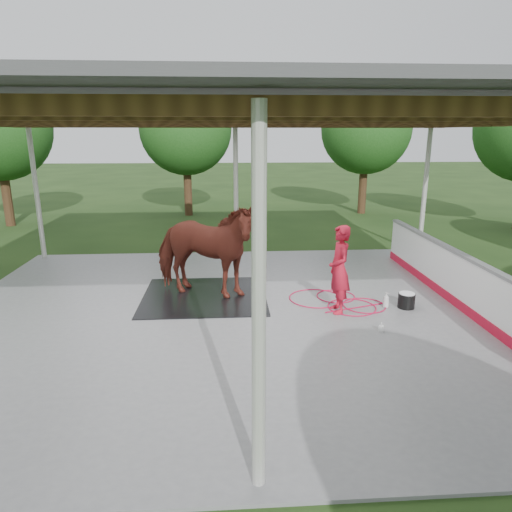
{
  "coord_description": "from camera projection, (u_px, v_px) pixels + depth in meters",
  "views": [
    {
      "loc": [
        -0.29,
        -8.72,
        3.62
      ],
      "look_at": [
        0.31,
        0.38,
        1.16
      ],
      "focal_mm": 32.0,
      "sensor_mm": 36.0,
      "label": 1
    }
  ],
  "objects": [
    {
      "name": "concrete_slab",
      "position": [
        242.0,
        314.0,
        9.36
      ],
      "size": [
        12.0,
        10.0,
        0.05
      ],
      "primitive_type": "cube",
      "color": "slate",
      "rests_on": "ground"
    },
    {
      "name": "soap_bottle_b",
      "position": [
        381.0,
        327.0,
        8.44
      ],
      "size": [
        0.11,
        0.11,
        0.19
      ],
      "primitive_type": "imported",
      "rotation": [
        0.0,
        0.0,
        -0.49
      ],
      "color": "#338CD8",
      "rests_on": "concrete_slab"
    },
    {
      "name": "ground",
      "position": [
        242.0,
        315.0,
        9.36
      ],
      "size": [
        100.0,
        100.0,
        0.0
      ],
      "primitive_type": "plane",
      "color": "#1E3814"
    },
    {
      "name": "dasher_board",
      "position": [
        462.0,
        283.0,
        9.5
      ],
      "size": [
        0.16,
        8.0,
        1.15
      ],
      "color": "red",
      "rests_on": "concrete_slab"
    },
    {
      "name": "handler",
      "position": [
        339.0,
        269.0,
        9.2
      ],
      "size": [
        0.46,
        0.68,
        1.81
      ],
      "primitive_type": "imported",
      "rotation": [
        0.0,
        0.0,
        -1.53
      ],
      "color": "red",
      "rests_on": "concrete_slab"
    },
    {
      "name": "pavilion_structure",
      "position": [
        241.0,
        113.0,
        8.33
      ],
      "size": [
        12.6,
        10.6,
        4.05
      ],
      "color": "beige",
      "rests_on": "ground"
    },
    {
      "name": "wash_bucket",
      "position": [
        406.0,
        300.0,
        9.59
      ],
      "size": [
        0.35,
        0.35,
        0.33
      ],
      "color": "black",
      "rests_on": "concrete_slab"
    },
    {
      "name": "soap_bottle_a",
      "position": [
        386.0,
        300.0,
        9.61
      ],
      "size": [
        0.18,
        0.18,
        0.33
      ],
      "primitive_type": "imported",
      "rotation": [
        0.0,
        0.0,
        0.73
      ],
      "color": "silver",
      "rests_on": "concrete_slab"
    },
    {
      "name": "tree_belt",
      "position": [
        254.0,
        124.0,
        9.26
      ],
      "size": [
        28.0,
        28.0,
        5.8
      ],
      "color": "#382314",
      "rests_on": "ground"
    },
    {
      "name": "hose_coil",
      "position": [
        338.0,
        301.0,
        9.95
      ],
      "size": [
        2.11,
        1.69,
        0.02
      ],
      "color": "#C50E3C",
      "rests_on": "concrete_slab"
    },
    {
      "name": "rubber_mat",
      "position": [
        205.0,
        296.0,
        10.3
      ],
      "size": [
        2.75,
        2.58,
        0.02
      ],
      "primitive_type": "cube",
      "color": "black",
      "rests_on": "concrete_slab"
    },
    {
      "name": "horse",
      "position": [
        203.0,
        250.0,
        10.02
      ],
      "size": [
        2.76,
        2.0,
        2.12
      ],
      "primitive_type": "imported",
      "rotation": [
        0.0,
        0.0,
        1.19
      ],
      "color": "maroon",
      "rests_on": "rubber_mat"
    }
  ]
}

